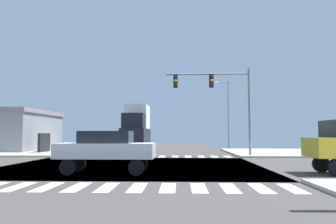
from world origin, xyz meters
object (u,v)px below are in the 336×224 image
traffic_signal_mast (217,92)px  sedan_farside_1 (106,148)px  street_lamp (226,108)px  box_truck_crossing_1 (137,126)px

traffic_signal_mast → sedan_farside_1: size_ratio=1.57×
street_lamp → box_truck_crossing_1: 11.28m
traffic_signal_mast → sedan_farside_1: bearing=-120.1°
traffic_signal_mast → sedan_farside_1: traffic_signal_mast is taller
box_truck_crossing_1 → street_lamp: bearing=-156.6°
sedan_farside_1 → box_truck_crossing_1: bearing=3.8°
street_lamp → box_truck_crossing_1: bearing=-156.6°
street_lamp → traffic_signal_mast: bearing=-100.8°
traffic_signal_mast → sedan_farside_1: 12.82m
traffic_signal_mast → street_lamp: bearing=79.2°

